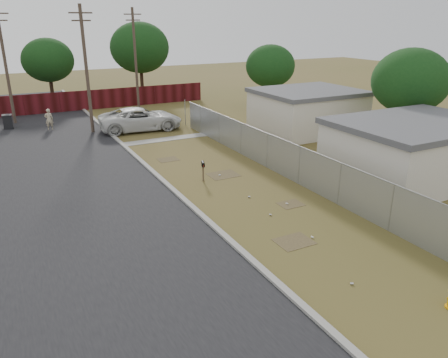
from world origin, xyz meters
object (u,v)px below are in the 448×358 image
pedestrian (49,119)px  pickup_truck (141,119)px  trash_bin (8,122)px  mailbox (203,166)px

pedestrian → pickup_truck: bearing=155.5°
trash_bin → pickup_truck: bearing=-29.8°
pickup_truck → pedestrian: size_ratio=3.80×
mailbox → pickup_truck: pickup_truck is taller
mailbox → pedestrian: 16.63m
pickup_truck → trash_bin: (-8.99, 5.14, -0.30)m
mailbox → trash_bin: bearing=115.8°
pedestrian → trash_bin: (-2.81, 1.87, -0.25)m
pickup_truck → pedestrian: (-6.18, 3.27, -0.05)m
pickup_truck → pedestrian: 7.00m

